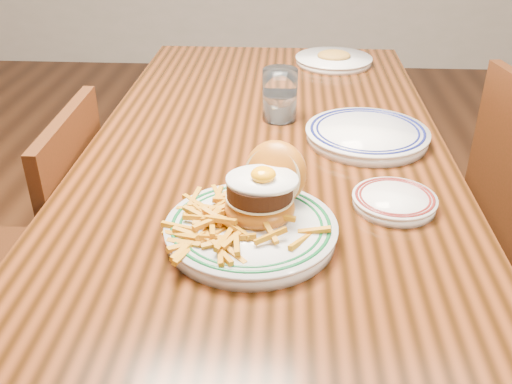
# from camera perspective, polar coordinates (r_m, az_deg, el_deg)

# --- Properties ---
(floor) EXTENTS (6.00, 6.00, 0.00)m
(floor) POSITION_cam_1_polar(r_m,az_deg,el_deg) (1.84, 0.94, -16.38)
(floor) COLOR black
(floor) RESTS_ON ground
(table) EXTENTS (0.85, 1.60, 0.75)m
(table) POSITION_cam_1_polar(r_m,az_deg,el_deg) (1.44, 1.16, 2.25)
(table) COLOR black
(table) RESTS_ON floor
(chair_left) EXTENTS (0.41, 0.41, 0.85)m
(chair_left) POSITION_cam_1_polar(r_m,az_deg,el_deg) (1.55, -20.37, -6.47)
(chair_left) COLOR #3E190D
(chair_left) RESTS_ON floor
(main_plate) EXTENTS (0.31, 0.32, 0.15)m
(main_plate) POSITION_cam_1_polar(r_m,az_deg,el_deg) (1.01, -0.07, -2.21)
(main_plate) COLOR silver
(main_plate) RESTS_ON table
(side_plate) EXTENTS (0.16, 0.16, 0.02)m
(side_plate) POSITION_cam_1_polar(r_m,az_deg,el_deg) (1.13, 13.67, -0.79)
(side_plate) COLOR silver
(side_plate) RESTS_ON table
(rear_plate) EXTENTS (0.30, 0.30, 0.03)m
(rear_plate) POSITION_cam_1_polar(r_m,az_deg,el_deg) (1.40, 11.05, 5.73)
(rear_plate) COLOR silver
(rear_plate) RESTS_ON table
(water_glass) EXTENTS (0.09, 0.09, 0.13)m
(water_glass) POSITION_cam_1_polar(r_m,az_deg,el_deg) (1.48, 2.39, 9.39)
(water_glass) COLOR white
(water_glass) RESTS_ON table
(far_plate) EXTENTS (0.25, 0.25, 0.05)m
(far_plate) POSITION_cam_1_polar(r_m,az_deg,el_deg) (1.97, 7.77, 12.99)
(far_plate) COLOR silver
(far_plate) RESTS_ON table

